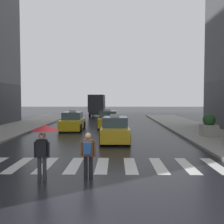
# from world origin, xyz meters

# --- Properties ---
(ground_plane) EXTENTS (160.00, 160.00, 0.00)m
(ground_plane) POSITION_xyz_m (0.00, 0.00, 0.00)
(ground_plane) COLOR black
(crosswalk_markings) EXTENTS (11.30, 2.80, 0.01)m
(crosswalk_markings) POSITION_xyz_m (0.00, 3.00, 0.00)
(crosswalk_markings) COLOR silver
(crosswalk_markings) RESTS_ON ground
(taxi_lead) EXTENTS (1.97, 4.56, 1.80)m
(taxi_lead) POSITION_xyz_m (1.11, 9.47, 0.72)
(taxi_lead) COLOR gold
(taxi_lead) RESTS_ON ground
(taxi_second) EXTENTS (1.94, 4.54, 1.80)m
(taxi_second) POSITION_xyz_m (-2.69, 15.59, 0.72)
(taxi_second) COLOR yellow
(taxi_second) RESTS_ON ground
(taxi_third) EXTENTS (1.99, 4.57, 1.80)m
(taxi_third) POSITION_xyz_m (0.39, 17.72, 0.72)
(taxi_third) COLOR yellow
(taxi_third) RESTS_ON ground
(box_truck) EXTENTS (2.34, 7.56, 3.35)m
(box_truck) POSITION_xyz_m (-1.69, 32.96, 1.85)
(box_truck) COLOR #2D2D2D
(box_truck) RESTS_ON ground
(pedestrian_with_umbrella) EXTENTS (0.96, 0.96, 1.94)m
(pedestrian_with_umbrella) POSITION_xyz_m (-1.33, 0.94, 1.52)
(pedestrian_with_umbrella) COLOR #333338
(pedestrian_with_umbrella) RESTS_ON ground
(pedestrian_with_backpack) EXTENTS (0.55, 0.43, 1.65)m
(pedestrian_with_backpack) POSITION_xyz_m (0.21, 1.03, 0.97)
(pedestrian_with_backpack) COLOR black
(pedestrian_with_backpack) RESTS_ON ground
(planter_mid_block) EXTENTS (1.10, 1.10, 1.60)m
(planter_mid_block) POSITION_xyz_m (7.90, 11.03, 0.87)
(planter_mid_block) COLOR #A8A399
(planter_mid_block) RESTS_ON curb_right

